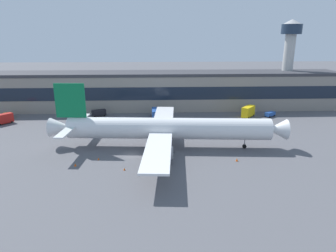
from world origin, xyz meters
TOP-DOWN VIEW (x-y plane):
  - ground_plane at (0.00, 0.00)m, footprint 600.00×600.00m
  - terminal_building at (0.00, 53.09)m, footprint 167.77×17.02m
  - airliner at (8.87, 5.21)m, footprint 64.88×55.66m
  - control_tower at (63.86, 56.45)m, footprint 8.43×8.43m
  - catering_truck at (41.55, 36.39)m, footprint 6.55×7.23m
  - crew_van at (-15.59, 40.19)m, footprint 5.64×4.14m
  - follow_me_car at (50.38, 36.76)m, footprint 4.69×4.08m
  - stair_truck at (-47.20, 31.11)m, footprint 5.60×6.20m
  - baggage_tug at (-24.71, 37.41)m, footprint 4.11×3.62m
  - fuel_truck at (6.38, 36.53)m, footprint 2.95×8.45m
  - pushback_tractor at (-49.22, 39.09)m, footprint 4.79×5.44m
  - traffic_cone_0 at (-1.13, -9.34)m, footprint 0.46×0.46m
  - traffic_cone_1 at (26.19, -5.29)m, footprint 0.59×0.59m
  - traffic_cone_2 at (-13.02, -6.50)m, footprint 0.56×0.56m
  - traffic_cone_3 at (-8.19, -2.94)m, footprint 0.45×0.45m

SIDE VIEW (x-z plane):
  - ground_plane at x=0.00m, z-range 0.00..0.00m
  - traffic_cone_3 at x=-8.19m, z-range 0.00..0.57m
  - traffic_cone_0 at x=-1.13m, z-range 0.00..0.58m
  - traffic_cone_2 at x=-13.02m, z-range 0.00..0.70m
  - traffic_cone_1 at x=26.19m, z-range 0.00..0.74m
  - pushback_tractor at x=-49.22m, z-range 0.17..1.92m
  - baggage_tug at x=-24.71m, z-range 0.16..2.01m
  - follow_me_car at x=50.38m, z-range 0.17..2.02m
  - crew_van at x=-15.59m, z-range 0.18..2.73m
  - fuel_truck at x=6.38m, z-range 0.21..3.56m
  - stair_truck at x=-47.20m, z-range 0.20..3.75m
  - catering_truck at x=41.55m, z-range 0.22..4.37m
  - airliner at x=8.87m, z-range -3.39..14.35m
  - terminal_building at x=0.00m, z-range 0.02..15.47m
  - control_tower at x=63.86m, z-range 4.24..40.80m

